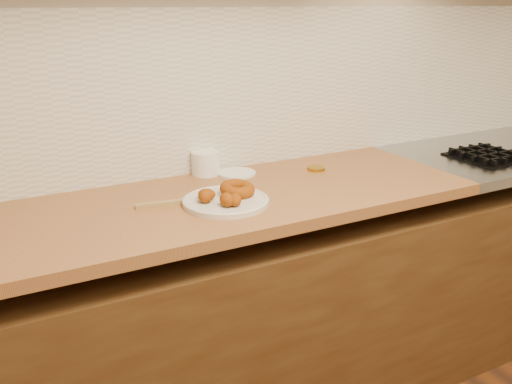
# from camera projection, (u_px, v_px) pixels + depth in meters

# --- Properties ---
(wall_back) EXTENTS (4.00, 0.02, 2.70)m
(wall_back) POSITION_uv_depth(u_px,v_px,m) (276.00, 48.00, 2.09)
(wall_back) COLOR #C2B092
(wall_back) RESTS_ON ground
(base_cabinet) EXTENTS (3.60, 0.60, 0.77)m
(base_cabinet) POSITION_uv_depth(u_px,v_px,m) (311.00, 303.00, 2.15)
(base_cabinet) COLOR #4F361C
(base_cabinet) RESTS_ON floor
(butcher_block) EXTENTS (2.30, 0.62, 0.04)m
(butcher_block) POSITION_uv_depth(u_px,v_px,m) (143.00, 216.00, 1.70)
(butcher_block) COLOR #99663E
(butcher_block) RESTS_ON base_cabinet
(backsplash) EXTENTS (3.60, 0.02, 0.60)m
(backsplash) POSITION_uv_depth(u_px,v_px,m) (277.00, 87.00, 2.13)
(backsplash) COLOR silver
(backsplash) RESTS_ON wall_back
(donut_plate) EXTENTS (0.28, 0.28, 0.02)m
(donut_plate) POSITION_uv_depth(u_px,v_px,m) (226.00, 201.00, 1.75)
(donut_plate) COLOR beige
(donut_plate) RESTS_ON butcher_block
(ring_donut) EXTENTS (0.17, 0.17, 0.05)m
(ring_donut) POSITION_uv_depth(u_px,v_px,m) (237.00, 189.00, 1.78)
(ring_donut) COLOR #853D02
(ring_donut) RESTS_ON donut_plate
(fried_dough_chunks) EXTENTS (0.13, 0.17, 0.04)m
(fried_dough_chunks) POSITION_uv_depth(u_px,v_px,m) (218.00, 197.00, 1.70)
(fried_dough_chunks) COLOR #853D02
(fried_dough_chunks) RESTS_ON donut_plate
(plastic_tub) EXTENTS (0.12, 0.12, 0.09)m
(plastic_tub) POSITION_uv_depth(u_px,v_px,m) (206.00, 163.00, 2.04)
(plastic_tub) COLOR white
(plastic_tub) RESTS_ON butcher_block
(tub_lid) EXTENTS (0.18, 0.18, 0.01)m
(tub_lid) POSITION_uv_depth(u_px,v_px,m) (237.00, 173.00, 2.05)
(tub_lid) COLOR silver
(tub_lid) RESTS_ON butcher_block
(brass_jar_lid) EXTENTS (0.08, 0.08, 0.01)m
(brass_jar_lid) POSITION_uv_depth(u_px,v_px,m) (316.00, 168.00, 2.10)
(brass_jar_lid) COLOR #A47E18
(brass_jar_lid) RESTS_ON butcher_block
(wooden_utensil) EXTENTS (0.18, 0.05, 0.01)m
(wooden_utensil) POSITION_uv_depth(u_px,v_px,m) (163.00, 203.00, 1.73)
(wooden_utensil) COLOR olive
(wooden_utensil) RESTS_ON butcher_block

